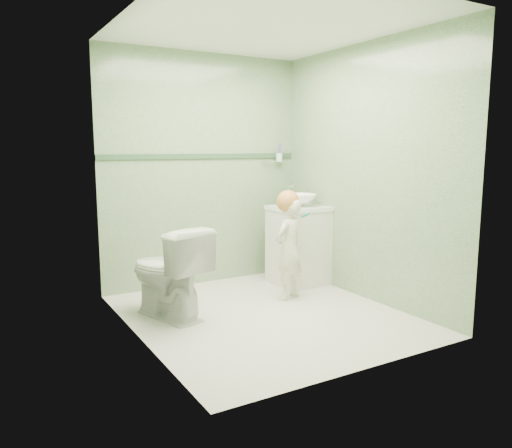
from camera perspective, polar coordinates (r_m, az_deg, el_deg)
ground at (r=4.40m, az=1.00°, el=-10.35°), size 2.50×2.50×0.00m
room_shell at (r=4.16m, az=1.04°, el=5.45°), size 2.50×2.54×2.40m
trim_stripe at (r=5.26m, az=-6.03°, el=7.73°), size 2.20×0.02×0.05m
vanity at (r=5.31m, az=4.86°, el=-2.58°), size 0.52×0.50×0.80m
counter at (r=5.24m, az=4.92°, el=1.82°), size 0.54×0.52×0.04m
basin at (r=5.23m, az=4.93°, el=2.73°), size 0.37×0.37×0.13m
faucet at (r=5.38m, az=3.81°, el=3.76°), size 0.03×0.13×0.18m
cup_holder at (r=5.63m, az=2.59°, el=7.65°), size 0.26×0.07×0.21m
toilet at (r=4.31m, az=-10.11°, el=-5.43°), size 0.65×0.87×0.79m
toddler at (r=4.75m, az=3.79°, el=-2.86°), size 0.41×0.35×0.97m
hair_cap at (r=4.70m, az=3.67°, el=2.58°), size 0.22×0.22×0.22m
teal_toothbrush at (r=4.69m, az=5.59°, el=1.05°), size 0.10×0.14×0.08m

